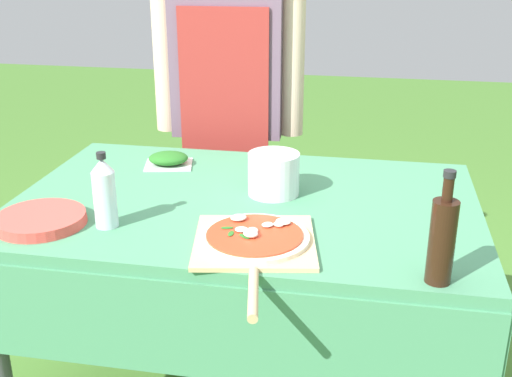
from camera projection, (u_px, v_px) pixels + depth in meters
name	position (u px, v px, depth m)	size (l,w,h in m)	color
prep_table	(245.00, 229.00, 2.03)	(1.44, 0.95, 0.82)	#478960
person_cook	(229.00, 98.00, 2.62)	(0.61, 0.22, 1.64)	#333D56
pizza_on_peel	(255.00, 241.00, 1.69)	(0.37, 0.55, 0.05)	#D1B27F
oil_bottle	(442.00, 239.00, 1.48)	(0.06, 0.06, 0.28)	black
water_bottle	(104.00, 192.00, 1.77)	(0.06, 0.06, 0.22)	silver
herb_container	(168.00, 159.00, 2.28)	(0.19, 0.17, 0.05)	silver
mixing_tub	(274.00, 174.00, 2.01)	(0.16, 0.16, 0.13)	silver
plate_stack	(41.00, 220.00, 1.81)	(0.26, 0.26, 0.03)	#DB4C42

